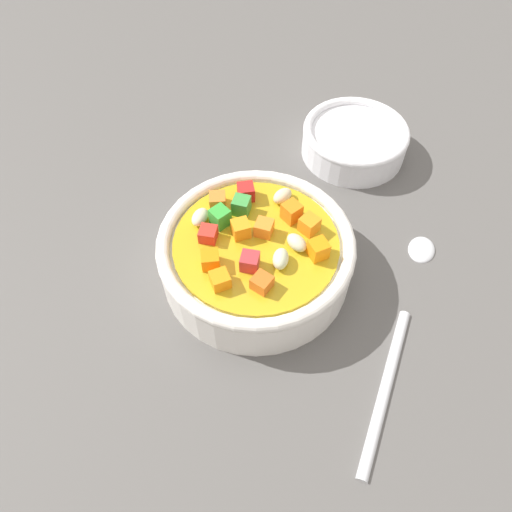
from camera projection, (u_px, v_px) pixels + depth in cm
name	position (u px, v px, depth cm)	size (l,w,h in cm)	color
ground_plane	(256.00, 277.00, 43.79)	(140.00, 140.00, 2.00)	#565451
soup_bowl_main	(256.00, 254.00, 40.83)	(16.87, 16.87, 6.04)	white
spoon	(402.00, 326.00, 39.16)	(23.27, 6.18, 0.90)	silver
side_bowl_small	(353.00, 140.00, 51.00)	(11.31, 11.31, 3.52)	white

